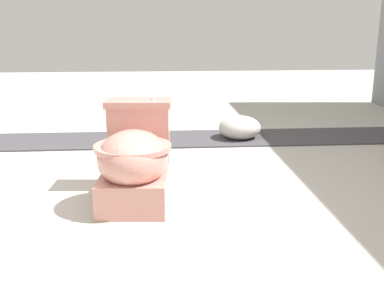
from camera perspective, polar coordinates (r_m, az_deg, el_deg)
ground_plane at (r=2.42m, az=-11.08°, el=-7.54°), size 14.00×14.00×0.00m
gravel_strip at (r=3.69m, az=-1.02°, el=0.67°), size 0.56×8.00×0.01m
toilet at (r=2.39m, az=-7.19°, el=-2.00°), size 0.66×0.42×0.52m
boulder_near at (r=3.70m, az=6.08°, el=2.09°), size 0.45×0.46×0.19m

